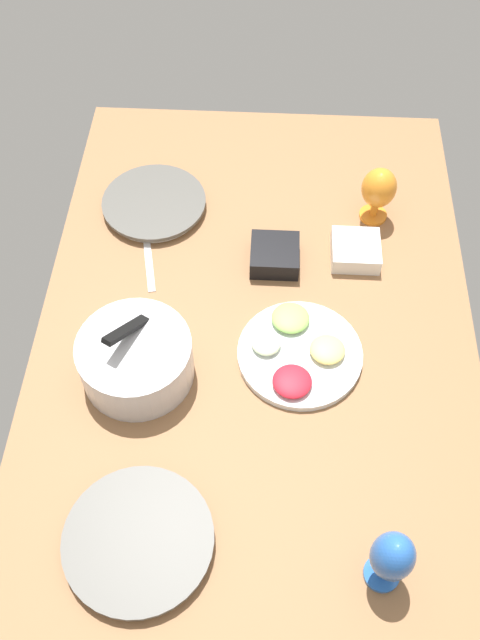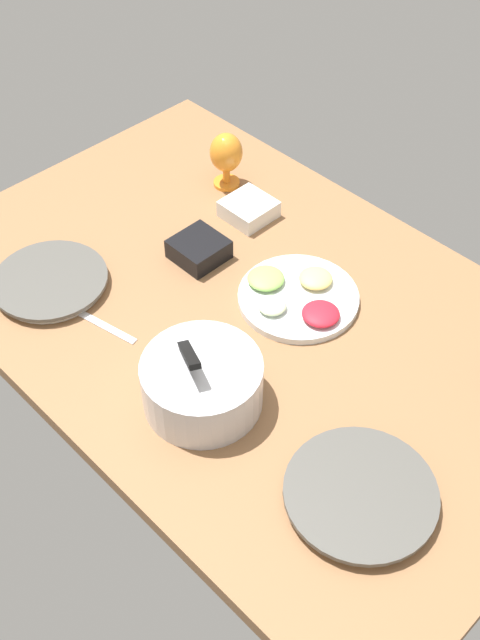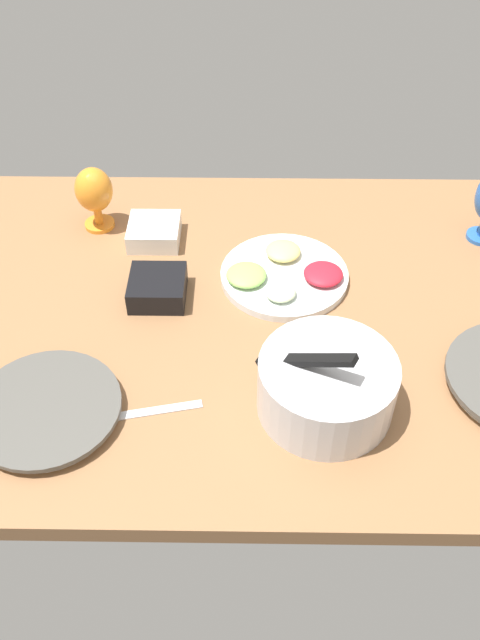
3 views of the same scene
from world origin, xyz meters
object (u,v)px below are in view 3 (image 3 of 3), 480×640
Objects in this scene: fruit_platter at (284,274)px; hurricane_glass_orange at (94,192)px; mixing_bowl at (327,384)px; square_bowl_white at (154,231)px; dinner_plate_right at (47,410)px; square_bowl_black at (157,287)px.

fruit_platter is 49.84cm from hurricane_glass_orange.
hurricane_glass_orange is at bearing -47.46° from mixing_bowl.
hurricane_glass_orange is (45.02, -19.70, 8.33)cm from fruit_platter.
mixing_bowl is at bearing 99.92° from fruit_platter.
mixing_bowl is 76.07cm from hurricane_glass_orange.
mixing_bowl reaches higher than fruit_platter.
dinner_plate_right is at bearing 74.80° from square_bowl_white.
mixing_bowl is 37.14cm from fruit_platter.
fruit_platter is (-45.23, -39.10, 0.13)cm from dinner_plate_right.
hurricane_glass_orange is 1.32× the size of square_bowl_black.
mixing_bowl is 62.75cm from square_bowl_white.
hurricane_glass_orange reaches higher than dinner_plate_right.
hurricane_glass_orange is (-0.20, -58.79, 8.47)cm from dinner_plate_right.
square_bowl_black is (-17.38, -32.83, 1.55)cm from dinner_plate_right.
square_bowl_white is at bearing -105.20° from dinner_plate_right.
square_bowl_black is at bearing -41.28° from mixing_bowl.
square_bowl_black is at bearing -117.90° from dinner_plate_right.
square_bowl_black is at bearing 98.07° from square_bowl_white.
fruit_platter is at bearing -167.31° from square_bowl_black.
hurricane_glass_orange is at bearing -23.63° from fruit_platter.
hurricane_glass_orange reaches higher than square_bowl_white.
mixing_bowl is 1.60× the size of hurricane_glass_orange.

